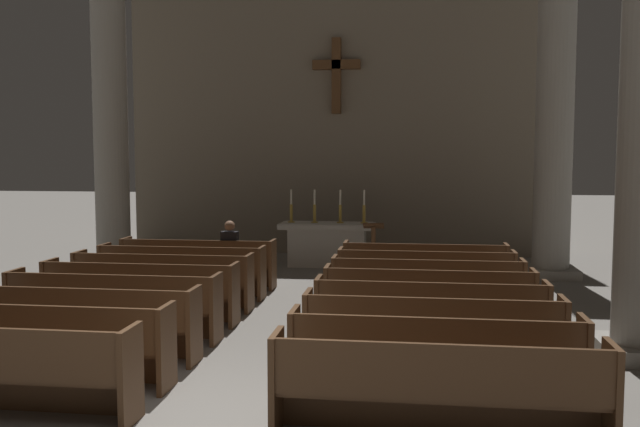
{
  "coord_description": "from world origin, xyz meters",
  "views": [
    {
      "loc": [
        1.92,
        -6.08,
        2.57
      ],
      "look_at": [
        0.0,
        8.29,
        1.34
      ],
      "focal_mm": 38.4,
      "sensor_mm": 36.0,
      "label": 1
    }
  ],
  "objects_px": {
    "pew_right_row_2": "(435,358)",
    "pew_right_row_6": "(427,287)",
    "pew_left_row_8": "(198,263)",
    "pew_right_row_8": "(425,268)",
    "pew_left_row_5": "(140,292)",
    "candlestick_outer_left": "(291,212)",
    "pew_right_row_1": "(439,390)",
    "pew_left_row_7": "(182,271)",
    "pew_right_row_5": "(428,300)",
    "candlestick_outer_right": "(364,212)",
    "pew_left_row_4": "(113,306)",
    "column_right_second": "(555,112)",
    "candlestick_inner_right": "(340,212)",
    "pew_left_row_2": "(39,343)",
    "column_left_second": "(110,115)",
    "pew_right_row_3": "(432,334)",
    "pew_right_row_4": "(430,315)",
    "altar": "(327,243)",
    "pew_left_row_6": "(163,281)",
    "pew_right_row_7": "(426,277)",
    "lectern": "(373,251)",
    "pew_left_row_3": "(80,322)",
    "candlestick_inner_left": "(315,212)",
    "lone_worshipper": "(231,252)"
  },
  "relations": [
    {
      "from": "pew_left_row_7",
      "to": "pew_left_row_8",
      "type": "height_order",
      "value": "same"
    },
    {
      "from": "pew_left_row_8",
      "to": "pew_right_row_8",
      "type": "xyz_separation_m",
      "value": [
        4.37,
        0.0,
        0.0
      ]
    },
    {
      "from": "pew_left_row_8",
      "to": "candlestick_inner_left",
      "type": "distance_m",
      "value": 3.54
    },
    {
      "from": "pew_left_row_8",
      "to": "column_left_second",
      "type": "height_order",
      "value": "column_left_second"
    },
    {
      "from": "pew_left_row_4",
      "to": "column_right_second",
      "type": "relative_size",
      "value": 0.42
    },
    {
      "from": "altar",
      "to": "pew_right_row_1",
      "type": "bearing_deg",
      "value": -77.19
    },
    {
      "from": "pew_right_row_5",
      "to": "pew_left_row_7",
      "type": "bearing_deg",
      "value": 156.29
    },
    {
      "from": "candlestick_outer_right",
      "to": "column_right_second",
      "type": "bearing_deg",
      "value": -11.35
    },
    {
      "from": "pew_right_row_5",
      "to": "pew_right_row_6",
      "type": "distance_m",
      "value": 0.96
    },
    {
      "from": "column_left_second",
      "to": "pew_right_row_3",
      "type": "bearing_deg",
      "value": -44.35
    },
    {
      "from": "pew_left_row_6",
      "to": "pew_right_row_6",
      "type": "relative_size",
      "value": 1.0
    },
    {
      "from": "pew_left_row_2",
      "to": "altar",
      "type": "height_order",
      "value": "altar"
    },
    {
      "from": "candlestick_inner_right",
      "to": "column_right_second",
      "type": "bearing_deg",
      "value": -10.01
    },
    {
      "from": "pew_left_row_7",
      "to": "pew_right_row_1",
      "type": "bearing_deg",
      "value": -52.81
    },
    {
      "from": "pew_left_row_8",
      "to": "lone_worshipper",
      "type": "height_order",
      "value": "lone_worshipper"
    },
    {
      "from": "pew_left_row_8",
      "to": "altar",
      "type": "relative_size",
      "value": 1.37
    },
    {
      "from": "pew_right_row_2",
      "to": "pew_right_row_6",
      "type": "height_order",
      "value": "same"
    },
    {
      "from": "pew_right_row_4",
      "to": "altar",
      "type": "bearing_deg",
      "value": 107.99
    },
    {
      "from": "pew_left_row_6",
      "to": "pew_right_row_3",
      "type": "bearing_deg",
      "value": -33.38
    },
    {
      "from": "pew_left_row_3",
      "to": "pew_right_row_1",
      "type": "distance_m",
      "value": 4.77
    },
    {
      "from": "pew_right_row_1",
      "to": "pew_right_row_7",
      "type": "distance_m",
      "value": 5.76
    },
    {
      "from": "pew_left_row_5",
      "to": "pew_left_row_2",
      "type": "bearing_deg",
      "value": -90.0
    },
    {
      "from": "pew_left_row_3",
      "to": "lectern",
      "type": "relative_size",
      "value": 2.62
    },
    {
      "from": "pew_right_row_5",
      "to": "column_right_second",
      "type": "relative_size",
      "value": 0.42
    },
    {
      "from": "pew_left_row_6",
      "to": "pew_left_row_8",
      "type": "bearing_deg",
      "value": 90.0
    },
    {
      "from": "pew_left_row_8",
      "to": "candlestick_outer_left",
      "type": "distance_m",
      "value": 3.28
    },
    {
      "from": "pew_left_row_7",
      "to": "candlestick_inner_left",
      "type": "relative_size",
      "value": 3.93
    },
    {
      "from": "pew_left_row_5",
      "to": "candlestick_outer_left",
      "type": "xyz_separation_m",
      "value": [
        1.34,
        5.77,
        0.78
      ]
    },
    {
      "from": "pew_left_row_3",
      "to": "pew_right_row_4",
      "type": "relative_size",
      "value": 1.0
    },
    {
      "from": "column_right_second",
      "to": "candlestick_inner_left",
      "type": "distance_m",
      "value": 5.67
    },
    {
      "from": "candlestick_outer_left",
      "to": "pew_right_row_1",
      "type": "bearing_deg",
      "value": -72.47
    },
    {
      "from": "pew_right_row_3",
      "to": "candlestick_outer_right",
      "type": "xyz_separation_m",
      "value": [
        -1.34,
        7.69,
        0.78
      ]
    },
    {
      "from": "pew_right_row_1",
      "to": "pew_left_row_7",
      "type": "bearing_deg",
      "value": 127.19
    },
    {
      "from": "pew_right_row_6",
      "to": "pew_right_row_8",
      "type": "height_order",
      "value": "same"
    },
    {
      "from": "pew_right_row_5",
      "to": "pew_right_row_4",
      "type": "bearing_deg",
      "value": -90.0
    },
    {
      "from": "pew_left_row_3",
      "to": "pew_right_row_5",
      "type": "height_order",
      "value": "same"
    },
    {
      "from": "column_right_second",
      "to": "lectern",
      "type": "xyz_separation_m",
      "value": [
        -3.72,
        -0.4,
        -2.92
      ]
    },
    {
      "from": "pew_right_row_4",
      "to": "candlestick_outer_right",
      "type": "bearing_deg",
      "value": 101.22
    },
    {
      "from": "pew_left_row_7",
      "to": "altar",
      "type": "relative_size",
      "value": 1.37
    },
    {
      "from": "pew_left_row_4",
      "to": "pew_right_row_3",
      "type": "bearing_deg",
      "value": -12.39
    },
    {
      "from": "pew_left_row_8",
      "to": "column_right_second",
      "type": "xyz_separation_m",
      "value": [
        7.04,
        2.09,
        3.0
      ]
    },
    {
      "from": "pew_right_row_8",
      "to": "candlestick_outer_right",
      "type": "bearing_deg",
      "value": 114.78
    },
    {
      "from": "pew_left_row_2",
      "to": "pew_left_row_6",
      "type": "bearing_deg",
      "value": 90.0
    },
    {
      "from": "candlestick_outer_right",
      "to": "lectern",
      "type": "distance_m",
      "value": 1.42
    },
    {
      "from": "pew_left_row_2",
      "to": "pew_right_row_1",
      "type": "distance_m",
      "value": 4.47
    },
    {
      "from": "pew_left_row_4",
      "to": "pew_left_row_6",
      "type": "relative_size",
      "value": 1.0
    },
    {
      "from": "pew_right_row_6",
      "to": "pew_right_row_4",
      "type": "bearing_deg",
      "value": -90.0
    },
    {
      "from": "pew_right_row_4",
      "to": "column_left_second",
      "type": "distance_m",
      "value": 9.68
    },
    {
      "from": "pew_right_row_6",
      "to": "lectern",
      "type": "bearing_deg",
      "value": 106.21
    },
    {
      "from": "pew_right_row_1",
      "to": "altar",
      "type": "relative_size",
      "value": 1.37
    }
  ]
}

